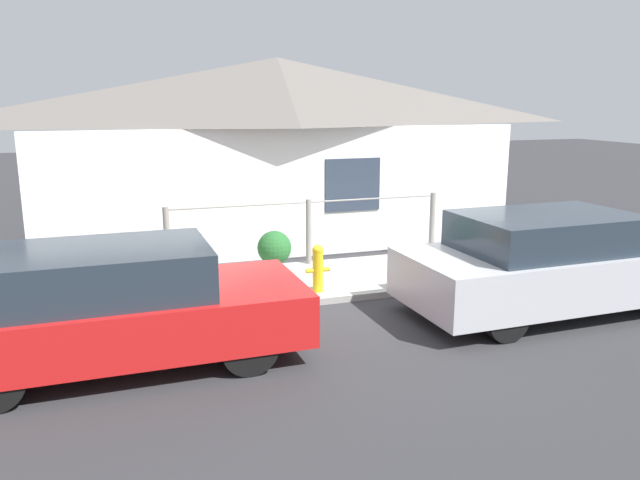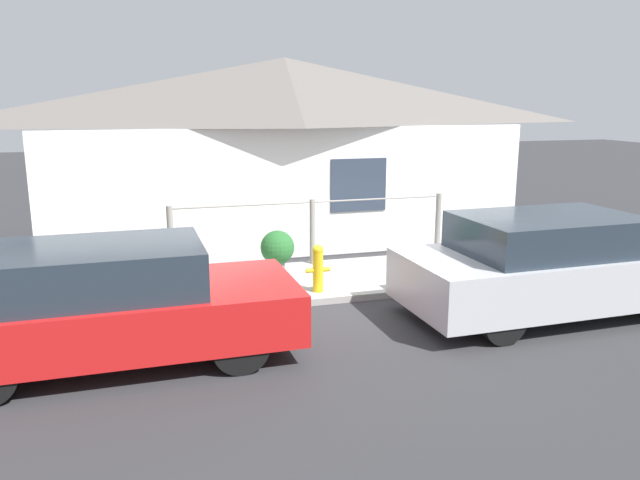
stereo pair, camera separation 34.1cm
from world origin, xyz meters
name	(u,v)px [view 1 (the left image)]	position (x,y,z in m)	size (l,w,h in m)	color
ground_plane	(349,302)	(0.00, 0.00, 0.00)	(60.00, 60.00, 0.00)	#2D2D30
sidewalk	(326,280)	(0.00, 1.05, 0.05)	(24.00, 2.10, 0.10)	#9E9E99
house	(279,100)	(0.00, 3.82, 2.88)	(9.57, 2.23, 3.69)	white
fence	(309,228)	(0.00, 1.95, 0.73)	(4.90, 0.10, 1.14)	gray
car_left	(118,306)	(-3.21, -1.21, 0.68)	(4.06, 1.76, 1.36)	red
car_right	(552,263)	(2.55, -1.21, 0.69)	(4.33, 1.87, 1.39)	#B7B7BC
fire_hydrant	(318,267)	(-0.37, 0.35, 0.48)	(0.37, 0.16, 0.72)	yellow
potted_plant_near_hydrant	(274,249)	(-0.67, 1.75, 0.46)	(0.57, 0.57, 0.66)	slate
potted_plant_by_fence	(151,261)	(-2.68, 1.62, 0.45)	(0.56, 0.56, 0.65)	slate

